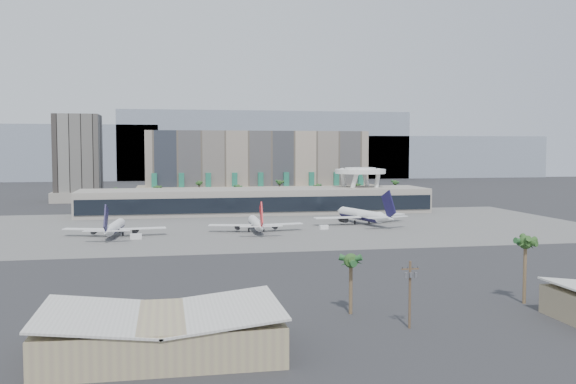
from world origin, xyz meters
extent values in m
plane|color=#232326|center=(0.00, 0.00, 0.00)|extent=(900.00, 900.00, 0.00)
cube|color=#5B5B59|center=(0.00, 55.00, 0.03)|extent=(260.00, 130.00, 0.06)
cube|color=gray|center=(-180.00, 470.00, 27.50)|extent=(260.00, 60.00, 55.00)
cube|color=gray|center=(60.00, 470.00, 35.00)|extent=(300.00, 60.00, 70.00)
cube|color=gray|center=(260.00, 470.00, 22.50)|extent=(220.00, 60.00, 45.00)
cube|color=tan|center=(10.00, 175.00, 21.00)|extent=(130.00, 22.00, 42.00)
cube|color=tan|center=(10.00, 173.00, 5.00)|extent=(140.00, 30.00, 10.00)
cube|color=#217157|center=(-50.00, 163.00, 9.00)|extent=(3.00, 2.00, 18.00)
cube|color=#217157|center=(-35.00, 163.00, 9.00)|extent=(3.00, 2.00, 18.00)
cube|color=#217157|center=(-20.00, 163.00, 9.00)|extent=(3.00, 2.00, 18.00)
cube|color=#217157|center=(-5.00, 163.00, 9.00)|extent=(3.00, 2.00, 18.00)
cube|color=#217157|center=(10.00, 163.00, 9.00)|extent=(3.00, 2.00, 18.00)
cube|color=#217157|center=(25.00, 163.00, 9.00)|extent=(3.00, 2.00, 18.00)
cube|color=#217157|center=(40.00, 163.00, 9.00)|extent=(3.00, 2.00, 18.00)
cube|color=#217157|center=(55.00, 163.00, 9.00)|extent=(3.00, 2.00, 18.00)
cube|color=#217157|center=(70.00, 163.00, 9.00)|extent=(3.00, 2.00, 18.00)
cube|color=black|center=(-95.00, 200.00, 26.00)|extent=(26.00, 26.00, 52.00)
cube|color=#9B9588|center=(-95.00, 200.00, 3.00)|extent=(30.00, 30.00, 6.00)
cube|color=#9B9588|center=(0.00, 110.00, 6.00)|extent=(170.00, 32.00, 12.00)
cube|color=black|center=(0.00, 93.80, 5.50)|extent=(168.00, 0.60, 7.00)
cube|color=black|center=(0.00, 110.00, 13.25)|extent=(170.00, 12.00, 2.50)
cylinder|color=white|center=(61.36, 122.36, 11.00)|extent=(6.98, 6.99, 21.89)
cylinder|color=white|center=(48.64, 122.36, 11.00)|extent=(6.98, 6.99, 21.89)
cylinder|color=white|center=(48.64, 109.64, 11.00)|extent=(6.98, 6.99, 21.89)
cylinder|color=white|center=(61.36, 109.64, 11.00)|extent=(6.98, 6.99, 21.89)
cylinder|color=white|center=(55.00, 116.00, 20.00)|extent=(26.00, 26.00, 2.20)
cylinder|color=white|center=(55.00, 116.00, 21.30)|extent=(16.00, 16.00, 1.20)
cylinder|color=brown|center=(-70.00, 145.00, 6.00)|extent=(0.70, 0.70, 12.00)
sphere|color=#2B5120|center=(-70.00, 145.00, 11.70)|extent=(2.80, 2.80, 2.80)
cylinder|color=brown|center=(-48.00, 145.00, 6.00)|extent=(0.70, 0.70, 12.00)
sphere|color=#2B5120|center=(-48.00, 145.00, 11.70)|extent=(2.80, 2.80, 2.80)
cylinder|color=brown|center=(-26.00, 145.00, 6.00)|extent=(0.70, 0.70, 12.00)
sphere|color=#2B5120|center=(-26.00, 145.00, 11.70)|extent=(2.80, 2.80, 2.80)
cylinder|color=brown|center=(-5.00, 145.00, 6.00)|extent=(0.70, 0.70, 12.00)
sphere|color=#2B5120|center=(-5.00, 145.00, 11.70)|extent=(2.80, 2.80, 2.80)
cylinder|color=brown|center=(18.00, 145.00, 6.00)|extent=(0.70, 0.70, 12.00)
sphere|color=#2B5120|center=(18.00, 145.00, 11.70)|extent=(2.80, 2.80, 2.80)
cylinder|color=brown|center=(40.00, 145.00, 6.00)|extent=(0.70, 0.70, 12.00)
sphere|color=#2B5120|center=(40.00, 145.00, 11.70)|extent=(2.80, 2.80, 2.80)
cylinder|color=brown|center=(62.00, 145.00, 6.00)|extent=(0.70, 0.70, 12.00)
sphere|color=#2B5120|center=(62.00, 145.00, 11.70)|extent=(2.80, 2.80, 2.80)
cylinder|color=brown|center=(85.00, 145.00, 6.00)|extent=(0.70, 0.70, 12.00)
sphere|color=#2B5120|center=(85.00, 145.00, 11.70)|extent=(2.80, 2.80, 2.80)
cube|color=tan|center=(-45.00, -102.00, 3.00)|extent=(36.00, 22.00, 6.00)
cube|color=silver|center=(-54.00, -102.00, 6.40)|extent=(18.65, 22.60, 2.30)
cube|color=silver|center=(-36.00, -102.00, 6.40)|extent=(18.65, 22.60, 2.30)
cylinder|color=#4C3826|center=(-2.00, -96.00, 6.00)|extent=(0.44, 0.44, 12.00)
cube|color=#4C3826|center=(-2.00, -96.00, 10.60)|extent=(3.20, 0.22, 0.22)
cylinder|color=slate|center=(-2.90, -96.35, 9.60)|extent=(0.56, 0.56, 0.90)
cylinder|color=slate|center=(-2.00, -96.35, 9.60)|extent=(0.56, 0.56, 0.90)
cylinder|color=slate|center=(-1.10, -96.35, 9.60)|extent=(0.56, 0.56, 0.90)
cylinder|color=black|center=(-3.40, -96.00, 10.85)|extent=(0.12, 0.12, 0.30)
cylinder|color=black|center=(-0.60, -96.00, 10.85)|extent=(0.12, 0.12, 0.30)
cylinder|color=white|center=(-62.23, 37.70, 3.30)|extent=(5.88, 25.23, 3.67)
cylinder|color=#141037|center=(-62.23, 37.70, 3.16)|extent=(5.76, 24.73, 3.59)
cone|color=white|center=(-60.96, 51.98, 3.30)|extent=(4.02, 4.43, 3.67)
cone|color=white|center=(-63.67, 21.59, 3.58)|extent=(4.39, 8.54, 3.67)
cube|color=white|center=(-72.36, 37.69, 2.75)|extent=(16.85, 8.36, 0.32)
cube|color=white|center=(-52.27, 35.89, 2.75)|extent=(16.82, 5.62, 0.32)
cylinder|color=black|center=(-69.58, 37.90, 1.83)|extent=(2.33, 3.83, 2.02)
cylinder|color=black|center=(-54.97, 36.59, 1.83)|extent=(2.33, 3.83, 2.02)
cube|color=#141037|center=(-63.79, 20.23, 8.34)|extent=(1.20, 8.33, 9.65)
cube|color=white|center=(-67.86, 21.05, 4.03)|extent=(7.60, 3.63, 0.23)
cube|color=white|center=(-59.65, 20.31, 4.03)|extent=(7.43, 2.38, 0.23)
cylinder|color=black|center=(-61.37, 47.42, 0.73)|extent=(0.46, 0.46, 1.47)
cylinder|color=black|center=(-65.24, 37.05, 0.73)|extent=(0.64, 0.64, 1.47)
cylinder|color=black|center=(-59.39, 36.53, 0.73)|extent=(0.64, 0.64, 1.47)
cylinder|color=white|center=(-10.07, 40.69, 3.25)|extent=(4.29, 24.69, 3.61)
cylinder|color=#141037|center=(-10.07, 40.69, 3.11)|extent=(4.21, 24.19, 3.53)
cone|color=white|center=(-9.67, 54.79, 3.25)|extent=(3.72, 4.16, 3.61)
cone|color=white|center=(-10.51, 24.80, 3.52)|extent=(3.83, 8.21, 3.61)
cube|color=white|center=(-20.01, 40.07, 2.70)|extent=(16.62, 7.32, 0.32)
cube|color=white|center=(-0.18, 39.51, 2.70)|extent=(16.61, 6.48, 0.32)
cylinder|color=black|center=(-17.29, 40.44, 1.80)|extent=(2.08, 3.66, 1.98)
cylinder|color=black|center=(-2.87, 40.04, 1.80)|extent=(2.08, 3.66, 1.98)
cube|color=red|center=(-10.55, 23.44, 8.20)|extent=(0.68, 8.20, 9.49)
cube|color=white|center=(-14.59, 24.01, 3.97)|extent=(7.44, 3.16, 0.23)
cube|color=white|center=(-6.48, 23.78, 3.97)|extent=(7.39, 2.77, 0.23)
cylinder|color=black|center=(-9.80, 50.28, 0.72)|extent=(0.45, 0.45, 1.44)
cylinder|color=black|center=(-12.98, 39.87, 0.72)|extent=(0.63, 0.63, 1.44)
cylinder|color=black|center=(-7.21, 39.71, 0.72)|extent=(0.63, 0.63, 1.44)
cylinder|color=white|center=(36.89, 57.19, 3.89)|extent=(11.50, 29.66, 4.33)
cylinder|color=#141037|center=(36.89, 57.19, 3.73)|extent=(11.27, 29.07, 4.24)
cone|color=white|center=(32.70, 73.58, 3.89)|extent=(5.40, 5.79, 4.33)
cone|color=white|center=(41.61, 38.70, 4.22)|extent=(6.60, 10.50, 4.33)
cube|color=white|center=(25.63, 53.19, 3.24)|extent=(19.63, 5.12, 0.38)
cube|color=white|center=(48.68, 59.09, 3.24)|extent=(19.37, 12.52, 0.38)
cylinder|color=black|center=(28.64, 54.52, 2.16)|extent=(3.38, 4.78, 2.38)
cylinder|color=black|center=(45.40, 58.81, 2.16)|extent=(3.38, 4.78, 2.38)
cube|color=#141037|center=(42.01, 37.13, 9.84)|extent=(2.96, 9.65, 11.39)
cube|color=white|center=(37.16, 36.45, 4.76)|extent=(8.86, 3.32, 0.27)
cube|color=white|center=(46.59, 38.86, 4.76)|extent=(8.91, 5.49, 0.27)
cylinder|color=black|center=(34.04, 68.34, 0.87)|extent=(0.54, 0.54, 1.73)
cylinder|color=black|center=(33.80, 55.28, 0.87)|extent=(0.76, 0.76, 1.73)
cylinder|color=black|center=(40.51, 57.00, 0.87)|extent=(0.76, 0.76, 1.73)
cube|color=silver|center=(-54.38, 27.23, 0.97)|extent=(4.04, 2.07, 1.95)
cube|color=white|center=(16.98, 41.72, 0.85)|extent=(3.48, 2.21, 1.70)
cube|color=black|center=(9.11, -26.55, 0.46)|extent=(2.02, 0.74, 0.91)
cube|color=gold|center=(9.11, -26.71, 0.46)|extent=(1.43, 0.39, 0.55)
cylinder|color=black|center=(8.37, -26.55, 0.27)|extent=(0.11, 0.11, 0.55)
cylinder|color=black|center=(9.84, -26.55, 0.27)|extent=(0.11, 0.11, 0.55)
cylinder|color=brown|center=(-9.41, -84.49, 5.32)|extent=(0.70, 0.70, 10.64)
sphere|color=#2B5120|center=(-9.41, -84.49, 10.34)|extent=(2.80, 2.80, 2.80)
cylinder|color=brown|center=(27.95, -83.26, 6.48)|extent=(0.70, 0.70, 12.97)
sphere|color=#2B5120|center=(27.95, -83.26, 12.67)|extent=(2.80, 2.80, 2.80)
camera|label=1|loc=(-44.24, -201.44, 31.78)|focal=40.00mm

